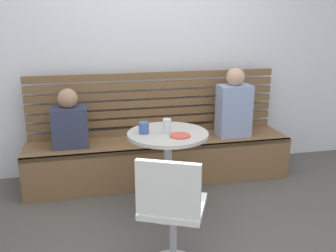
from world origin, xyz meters
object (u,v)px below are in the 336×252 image
object	(u,v)px
cafe_table	(168,157)
cup_glass_tall	(167,126)
booth_bench	(160,160)
white_chair	(171,211)
person_child_left	(70,122)
cup_mug_blue	(144,128)
plate_small	(181,136)
person_adult	(234,106)

from	to	relation	value
cafe_table	cup_glass_tall	size ratio (longest dim) A/B	6.17
booth_bench	cafe_table	distance (m)	0.76
white_chair	cup_glass_tall	size ratio (longest dim) A/B	7.08
cup_glass_tall	white_chair	bearing A→B (deg)	-100.67
person_child_left	cup_mug_blue	xyz separation A→B (m)	(0.62, -0.68, 0.10)
cup_glass_tall	plate_small	bearing A→B (deg)	-52.57
booth_bench	plate_small	distance (m)	0.97
cup_glass_tall	cup_mug_blue	bearing A→B (deg)	170.80
person_adult	white_chair	bearing A→B (deg)	-124.60
plate_small	cup_glass_tall	bearing A→B (deg)	127.43
cafe_table	person_child_left	distance (m)	1.09
booth_bench	cup_glass_tall	xyz separation A→B (m)	(-0.08, -0.70, 0.58)
cup_glass_tall	plate_small	world-z (taller)	cup_glass_tall
cup_glass_tall	person_child_left	bearing A→B (deg)	138.72
booth_bench	cup_mug_blue	xyz separation A→B (m)	(-0.27, -0.67, 0.57)
white_chair	cup_glass_tall	world-z (taller)	cup_glass_tall
booth_bench	person_child_left	size ratio (longest dim) A/B	4.68
cup_mug_blue	plate_small	xyz separation A→B (m)	(0.28, -0.14, -0.04)
white_chair	person_adult	world-z (taller)	person_adult
cup_glass_tall	cafe_table	bearing A→B (deg)	38.23
cafe_table	plate_small	distance (m)	0.27
person_adult	plate_small	xyz separation A→B (m)	(-0.79, -0.81, -0.02)
person_child_left	cup_glass_tall	size ratio (longest dim) A/B	4.81
white_chair	plate_small	xyz separation A→B (m)	(0.24, 0.69, 0.28)
cup_mug_blue	plate_small	world-z (taller)	cup_mug_blue
white_chair	person_child_left	xyz separation A→B (m)	(-0.65, 1.51, 0.23)
cup_mug_blue	white_chair	bearing A→B (deg)	-87.40
booth_bench	cup_glass_tall	size ratio (longest dim) A/B	22.50
cup_mug_blue	cup_glass_tall	bearing A→B (deg)	-9.20
person_adult	plate_small	distance (m)	1.13
booth_bench	person_adult	bearing A→B (deg)	-0.53
person_adult	plate_small	world-z (taller)	person_adult
booth_bench	plate_small	size ratio (longest dim) A/B	15.88
booth_bench	cup_mug_blue	size ratio (longest dim) A/B	28.42
person_child_left	cafe_table	bearing A→B (deg)	-40.64
cup_mug_blue	cup_glass_tall	world-z (taller)	cup_glass_tall
booth_bench	cup_glass_tall	world-z (taller)	cup_glass_tall
booth_bench	person_child_left	distance (m)	1.00
booth_bench	person_adult	distance (m)	0.96
person_child_left	plate_small	bearing A→B (deg)	-42.60
person_adult	cup_mug_blue	world-z (taller)	person_adult
person_child_left	white_chair	bearing A→B (deg)	-66.54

